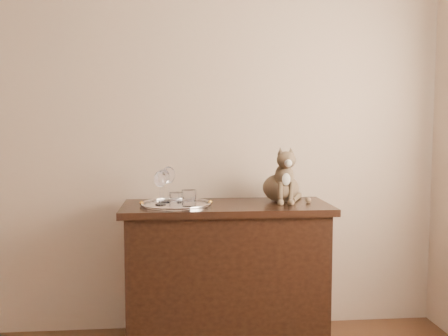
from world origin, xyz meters
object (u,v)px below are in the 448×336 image
Objects in this scene: wine_glass_b at (169,184)px; wine_glass_c at (160,188)px; tray at (176,205)px; wine_glass_a at (163,186)px; tumbler_a at (189,198)px; tumbler_b at (176,200)px; sideboard at (226,276)px; cat at (281,174)px.

wine_glass_b is 1.09× the size of wine_glass_c.
tray is 0.15m from wine_glass_a.
wine_glass_a is 0.22m from tumbler_a.
wine_glass_a is at bearing 110.30° from tumbler_b.
sideboard is at bearing -8.37° from wine_glass_a.
sideboard is 13.14× the size of tumbler_a.
tumbler_a is at bearing -57.20° from wine_glass_b.
tray is 0.12m from tumbler_a.
wine_glass_a reaches higher than tumbler_a.
tray is 4.79× the size of tumbler_b.
tumbler_b is (-0.29, -0.15, 0.47)m from sideboard.
cat is (0.62, 0.10, 0.16)m from tray.
wine_glass_a is 0.93× the size of wine_glass_b.
cat reaches higher than sideboard.
wine_glass_a is at bearing 179.64° from cat.
cat reaches higher than tumbler_b.
cat is (0.67, 0.00, 0.05)m from wine_glass_b.
cat is (0.70, 0.02, 0.06)m from wine_glass_a.
wine_glass_a reaches higher than wine_glass_c.
sideboard is 0.54m from tumbler_a.
tumbler_a is 0.28× the size of cat.
tumbler_b is at bearing -152.47° from sideboard.
tumbler_a reaches higher than sideboard.
tumbler_a reaches higher than tumbler_b.
tumbler_a is (0.11, -0.18, -0.06)m from wine_glass_b.
wine_glass_a is (-0.07, 0.08, 0.10)m from tray.
wine_glass_b reaches higher than sideboard.
wine_glass_c is (-0.38, -0.04, 0.53)m from sideboard.
tumbler_b is at bearing -69.70° from wine_glass_a.
tray reaches higher than sideboard.
tray is 2.09× the size of wine_glass_c.
tumbler_b is 0.67m from cat.
wine_glass_b is (-0.33, 0.07, 0.54)m from sideboard.
tumbler_b is at bearing -89.48° from tray.
tumbler_a is (0.07, -0.08, 0.05)m from tray.
sideboard is at bearing -169.70° from cat.
wine_glass_a is at bearing 81.31° from wine_glass_c.
wine_glass_a is at bearing 171.63° from sideboard.
tray is at bearing -65.86° from wine_glass_b.
sideboard is at bearing -11.69° from wine_glass_b.
tumbler_b reaches higher than sideboard.
wine_glass_b is 0.22m from tumbler_a.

